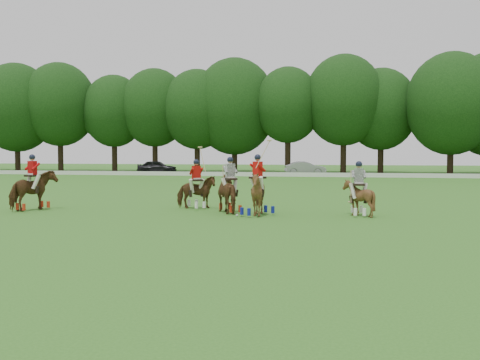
% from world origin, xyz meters
% --- Properties ---
extents(ground, '(180.00, 180.00, 0.00)m').
position_xyz_m(ground, '(0.00, 0.00, 0.00)').
color(ground, '#326C1E').
rests_on(ground, ground).
extents(tree_line, '(117.98, 14.32, 14.75)m').
position_xyz_m(tree_line, '(0.26, 48.05, 8.23)').
color(tree_line, black).
rests_on(tree_line, ground).
extents(boundary_rail, '(120.00, 0.10, 0.44)m').
position_xyz_m(boundary_rail, '(0.00, 38.00, 0.22)').
color(boundary_rail, white).
rests_on(boundary_rail, ground).
extents(car_left, '(4.84, 2.59, 1.57)m').
position_xyz_m(car_left, '(-14.84, 42.50, 0.78)').
color(car_left, black).
rests_on(car_left, ground).
extents(car_mid, '(4.78, 2.50, 1.50)m').
position_xyz_m(car_mid, '(2.49, 42.50, 0.75)').
color(car_mid, gray).
rests_on(car_mid, ground).
extents(polo_red_a, '(1.55, 2.26, 2.44)m').
position_xyz_m(polo_red_a, '(-6.45, 3.80, 0.90)').
color(polo_red_a, '#432412').
rests_on(polo_red_a, ground).
extents(polo_red_b, '(1.93, 1.87, 2.75)m').
position_xyz_m(polo_red_b, '(0.33, 5.85, 0.78)').
color(polo_red_b, '#432412').
rests_on(polo_red_b, ground).
extents(polo_red_c, '(2.10, 2.13, 2.99)m').
position_xyz_m(polo_red_c, '(3.45, 3.75, 0.90)').
color(polo_red_c, '#432412').
rests_on(polo_red_c, ground).
extents(polo_stripe_a, '(1.81, 2.10, 2.34)m').
position_xyz_m(polo_stripe_a, '(2.14, 4.63, 0.85)').
color(polo_stripe_a, '#432412').
rests_on(polo_stripe_a, ground).
extents(polo_stripe_b, '(1.27, 1.41, 2.18)m').
position_xyz_m(polo_stripe_b, '(7.39, 4.48, 0.77)').
color(polo_stripe_b, '#432412').
rests_on(polo_stripe_b, ground).
extents(polo_ball, '(0.09, 0.09, 0.09)m').
position_xyz_m(polo_ball, '(2.68, 3.44, 0.04)').
color(polo_ball, white).
rests_on(polo_ball, ground).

